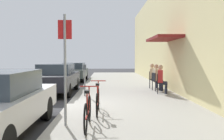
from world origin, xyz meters
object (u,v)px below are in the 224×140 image
at_px(parking_meter, 85,78).
at_px(bicycle_0, 88,112).
at_px(street_sign, 65,61).
at_px(cafe_chair_1, 156,80).
at_px(cafe_chair_0, 160,82).
at_px(seated_patron_0, 162,78).
at_px(cafe_chair_2, 152,79).
at_px(seated_patron_1, 157,76).
at_px(seated_patron_2, 153,75).
at_px(parked_car_2, 74,71).
at_px(bicycle_1, 98,101).
at_px(parked_car_1, 56,78).

distance_m(parking_meter, bicycle_0, 4.60).
relative_size(street_sign, cafe_chair_1, 2.99).
relative_size(cafe_chair_0, seated_patron_0, 0.67).
xyz_separation_m(cafe_chair_1, cafe_chair_2, (0.00, 1.04, 0.00)).
bearing_deg(cafe_chair_0, seated_patron_1, 86.30).
bearing_deg(parking_meter, seated_patron_2, 36.39).
distance_m(seated_patron_0, seated_patron_1, 0.92).
bearing_deg(seated_patron_1, parked_car_2, 127.21).
bearing_deg(seated_patron_2, bicycle_1, -115.74).
relative_size(street_sign, seated_patron_2, 2.02).
height_order(parking_meter, cafe_chair_1, parking_meter).
bearing_deg(parked_car_2, street_sign, -83.08).
bearing_deg(seated_patron_1, street_sign, -120.43).
bearing_deg(cafe_chair_1, parking_meter, -156.18).
bearing_deg(cafe_chair_0, bicycle_0, -119.00).
relative_size(street_sign, seated_patron_1, 2.02).
distance_m(parking_meter, street_sign, 4.44).
height_order(street_sign, cafe_chair_0, street_sign).
xyz_separation_m(bicycle_0, cafe_chair_2, (2.84, 7.06, 0.14)).
distance_m(street_sign, seated_patron_2, 7.72).
bearing_deg(cafe_chair_2, seated_patron_2, -11.52).
xyz_separation_m(seated_patron_0, cafe_chair_2, (-0.06, 1.95, -0.19)).
height_order(parking_meter, seated_patron_2, parking_meter).
xyz_separation_m(parking_meter, street_sign, (-0.05, -4.37, 0.75)).
distance_m(bicycle_0, seated_patron_1, 6.71).
height_order(parking_meter, cafe_chair_0, parking_meter).
relative_size(parked_car_1, parked_car_2, 1.00).
xyz_separation_m(parked_car_2, cafe_chair_2, (4.88, -5.48, -0.08)).
height_order(bicycle_1, cafe_chair_0, bicycle_1).
height_order(parked_car_1, parking_meter, parking_meter).
height_order(seated_patron_1, cafe_chair_2, seated_patron_1).
relative_size(bicycle_1, cafe_chair_1, 1.97).
distance_m(bicycle_1, cafe_chair_0, 4.59).
bearing_deg(seated_patron_0, parked_car_2, 123.63).
bearing_deg(cafe_chair_2, parking_meter, -143.00).
bearing_deg(seated_patron_1, cafe_chair_0, -93.70).
bearing_deg(street_sign, bicycle_1, 59.59).
height_order(bicycle_0, bicycle_1, same).
relative_size(bicycle_1, seated_patron_2, 1.33).
xyz_separation_m(parked_car_1, seated_patron_2, (4.94, 0.85, 0.08)).
relative_size(cafe_chair_0, cafe_chair_2, 1.00).
bearing_deg(bicycle_0, bicycle_1, 82.78).
bearing_deg(bicycle_0, cafe_chair_2, 68.08).
height_order(parked_car_2, seated_patron_2, seated_patron_2).
bearing_deg(bicycle_1, cafe_chair_0, 54.45).
relative_size(cafe_chair_0, seated_patron_2, 0.67).
relative_size(parked_car_1, bicycle_1, 2.57).
xyz_separation_m(bicycle_1, seated_patron_0, (2.72, 3.72, 0.34)).
xyz_separation_m(cafe_chair_0, seated_patron_1, (0.06, 0.91, 0.19)).
height_order(parking_meter, seated_patron_0, parking_meter).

